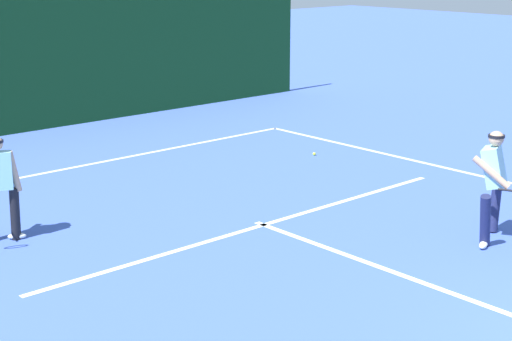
{
  "coord_description": "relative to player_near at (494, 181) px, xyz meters",
  "views": [
    {
      "loc": [
        -7.8,
        -2.3,
        4.01
      ],
      "look_at": [
        -0.43,
        5.94,
        1.0
      ],
      "focal_mm": 56.43,
      "sensor_mm": 36.0,
      "label": 1
    }
  ],
  "objects": [
    {
      "name": "player_near",
      "position": [
        0.0,
        0.0,
        0.0
      ],
      "size": [
        1.1,
        1.0,
        1.6
      ],
      "rotation": [
        0.0,
        0.0,
        3.54
      ],
      "color": "#1E234C",
      "rests_on": "ground_plane"
    },
    {
      "name": "court_line_baseline_far",
      "position": [
        -2.01,
        7.57,
        -0.88
      ],
      "size": [
        9.72,
        0.1,
        0.01
      ],
      "primitive_type": "cube",
      "color": "white",
      "rests_on": "ground_plane"
    },
    {
      "name": "court_line_service",
      "position": [
        -2.01,
        2.64,
        -0.88
      ],
      "size": [
        7.92,
        0.1,
        0.01
      ],
      "primitive_type": "cube",
      "color": "white",
      "rests_on": "ground_plane"
    },
    {
      "name": "tennis_ball_extra",
      "position": [
        1.67,
        5.14,
        -0.85
      ],
      "size": [
        0.07,
        0.07,
        0.07
      ],
      "primitive_type": "sphere",
      "color": "#D1E033",
      "rests_on": "ground_plane"
    },
    {
      "name": "court_line_centre",
      "position": [
        -2.01,
        -0.41,
        -0.88
      ],
      "size": [
        0.1,
        6.4,
        0.01
      ],
      "primitive_type": "cube",
      "color": "white",
      "rests_on": "ground_plane"
    },
    {
      "name": "back_fence_windscreen",
      "position": [
        -2.01,
        11.16,
        0.63
      ],
      "size": [
        17.54,
        0.12,
        3.01
      ],
      "primitive_type": "cube",
      "color": "#123D1B",
      "rests_on": "ground_plane"
    }
  ]
}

